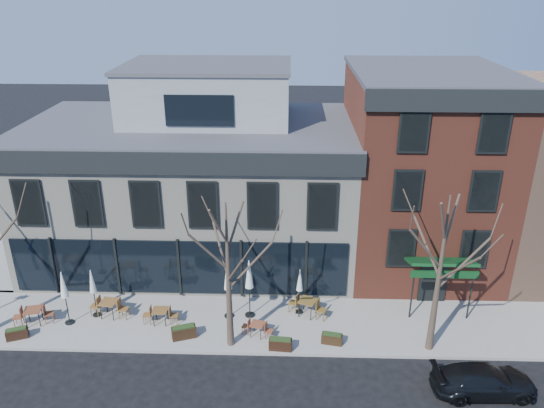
{
  "coord_description": "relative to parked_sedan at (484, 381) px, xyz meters",
  "views": [
    {
      "loc": [
        5.52,
        -23.59,
        15.6
      ],
      "look_at": [
        4.7,
        2.0,
        4.62
      ],
      "focal_mm": 35.0,
      "sensor_mm": 36.0,
      "label": 1
    }
  ],
  "objects": [
    {
      "name": "planter_1",
      "position": [
        -12.76,
        3.0,
        -0.15
      ],
      "size": [
        1.2,
        0.79,
        0.62
      ],
      "color": "black",
      "rests_on": "sidewalk_front"
    },
    {
      "name": "cafe_set_4",
      "position": [
        -9.35,
        3.25,
        -0.04
      ],
      "size": [
        1.58,
        0.8,
        0.81
      ],
      "color": "brown",
      "rests_on": "sidewalk_front"
    },
    {
      "name": "cafe_set_1",
      "position": [
        -16.73,
        4.56,
        0.08
      ],
      "size": [
        2.02,
        0.89,
        1.04
      ],
      "color": "brown",
      "rests_on": "sidewalk_front"
    },
    {
      "name": "planter_3",
      "position": [
        -5.92,
        2.79,
        -0.2
      ],
      "size": [
        1.0,
        0.55,
        0.53
      ],
      "color": "black",
      "rests_on": "sidewalk_front"
    },
    {
      "name": "tree_mid",
      "position": [
        -10.53,
        2.59,
        3.18
      ],
      "size": [
        3.5,
        3.55,
        7.04
      ],
      "color": "#382B21",
      "rests_on": "sidewalk_front"
    },
    {
      "name": "planter_2",
      "position": [
        -8.27,
        2.3,
        -0.17
      ],
      "size": [
        1.06,
        0.49,
        0.58
      ],
      "color": "black",
      "rests_on": "sidewalk_front"
    },
    {
      "name": "umbrella_1",
      "position": [
        -17.42,
        4.61,
        1.36
      ],
      "size": [
        0.41,
        0.41,
        2.58
      ],
      "color": "black",
      "rests_on": "sidewalk_front"
    },
    {
      "name": "tree_right",
      "position": [
        -1.53,
        2.59,
        3.41
      ],
      "size": [
        3.72,
        3.77,
        7.48
      ],
      "color": "#382B21",
      "rests_on": "sidewalk_front"
    },
    {
      "name": "planter_0",
      "position": [
        -20.49,
        2.7,
        -0.19
      ],
      "size": [
        1.03,
        0.71,
        0.53
      ],
      "color": "black",
      "rests_on": "sidewalk_front"
    },
    {
      "name": "sidewalk_side",
      "position": [
        -24.79,
        12.5,
        -0.53
      ],
      "size": [
        4.5,
        12.0,
        0.15
      ],
      "primitive_type": "cube",
      "color": "gray",
      "rests_on": "ground"
    },
    {
      "name": "cafe_set_0",
      "position": [
        -20.18,
        3.83,
        0.05
      ],
      "size": [
        1.95,
        0.91,
        1.0
      ],
      "color": "brown",
      "rests_on": "sidewalk_front"
    },
    {
      "name": "ground",
      "position": [
        -13.54,
        6.5,
        -0.61
      ],
      "size": [
        120.0,
        120.0,
        0.0
      ],
      "primitive_type": "plane",
      "color": "black",
      "rests_on": "ground"
    },
    {
      "name": "umbrella_0",
      "position": [
        -18.53,
        3.95,
        1.54
      ],
      "size": [
        0.45,
        0.45,
        2.84
      ],
      "color": "black",
      "rests_on": "sidewalk_front"
    },
    {
      "name": "cafe_set_2",
      "position": [
        -14.09,
        4.08,
        0.01
      ],
      "size": [
        1.74,
        0.7,
        0.92
      ],
      "color": "brown",
      "rests_on": "sidewalk_front"
    },
    {
      "name": "parked_sedan",
      "position": [
        0.0,
        0.0,
        0.0
      ],
      "size": [
        4.28,
        1.94,
        1.22
      ],
      "primitive_type": "imported",
      "rotation": [
        0.0,
        0.0,
        1.63
      ],
      "color": "black",
      "rests_on": "ground"
    },
    {
      "name": "umbrella_3",
      "position": [
        -9.82,
        4.84,
        1.73
      ],
      "size": [
        0.5,
        0.5,
        3.1
      ],
      "color": "black",
      "rests_on": "sidewalk_front"
    },
    {
      "name": "cafe_set_5",
      "position": [
        -6.98,
        4.96,
        0.08
      ],
      "size": [
        2.01,
        1.27,
        1.05
      ],
      "color": "brown",
      "rests_on": "sidewalk_front"
    },
    {
      "name": "umbrella_2",
      "position": [
        -10.85,
        4.73,
        1.68
      ],
      "size": [
        0.49,
        0.49,
        3.03
      ],
      "color": "black",
      "rests_on": "sidewalk_front"
    },
    {
      "name": "umbrella_4",
      "position": [
        -7.38,
        5.2,
        1.27
      ],
      "size": [
        0.39,
        0.39,
        2.44
      ],
      "color": "black",
      "rests_on": "sidewalk_front"
    },
    {
      "name": "sidewalk_front",
      "position": [
        -10.29,
        4.35,
        -0.53
      ],
      "size": [
        33.5,
        4.7,
        0.15
      ],
      "primitive_type": "cube",
      "color": "gray",
      "rests_on": "ground"
    },
    {
      "name": "corner_building",
      "position": [
        -13.47,
        11.56,
        4.12
      ],
      "size": [
        18.39,
        10.39,
        11.1
      ],
      "color": "beige",
      "rests_on": "ground"
    },
    {
      "name": "red_brick_building",
      "position": [
        -0.54,
        11.48,
        5.03
      ],
      "size": [
        8.2,
        11.78,
        11.18
      ],
      "color": "brown",
      "rests_on": "ground"
    }
  ]
}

